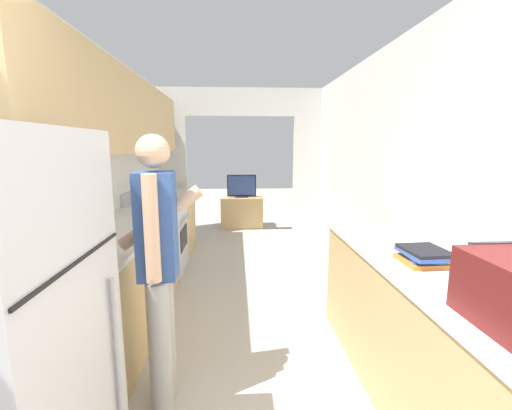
# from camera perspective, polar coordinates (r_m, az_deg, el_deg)

# --- Properties ---
(wall_left) EXTENTS (0.38, 7.62, 2.50)m
(wall_left) POSITION_cam_1_polar(r_m,az_deg,el_deg) (3.26, -25.61, 8.38)
(wall_left) COLOR silver
(wall_left) RESTS_ON ground_plane
(wall_right) EXTENTS (0.06, 7.62, 2.50)m
(wall_right) POSITION_cam_1_polar(r_m,az_deg,el_deg) (2.97, 26.06, 2.73)
(wall_right) COLOR silver
(wall_right) RESTS_ON ground_plane
(wall_far_with_doorway) EXTENTS (3.10, 0.06, 2.50)m
(wall_far_with_doorway) POSITION_cam_1_polar(r_m,az_deg,el_deg) (5.81, -2.63, 8.74)
(wall_far_with_doorway) COLOR silver
(wall_far_with_doorway) RESTS_ON ground_plane
(counter_left) EXTENTS (0.62, 4.02, 0.89)m
(counter_left) POSITION_cam_1_polar(r_m,az_deg,el_deg) (3.74, -18.54, -8.13)
(counter_left) COLOR tan
(counter_left) RESTS_ON ground_plane
(counter_right) EXTENTS (0.62, 2.32, 0.89)m
(counter_right) POSITION_cam_1_polar(r_m,az_deg,el_deg) (2.37, 27.10, -19.50)
(counter_right) COLOR tan
(counter_right) RESTS_ON ground_plane
(range_oven) EXTENTS (0.66, 0.74, 1.03)m
(range_oven) POSITION_cam_1_polar(r_m,az_deg,el_deg) (4.41, -15.99, -5.19)
(range_oven) COLOR #B7B7BC
(range_oven) RESTS_ON ground_plane
(person) EXTENTS (0.52, 0.38, 1.63)m
(person) POSITION_cam_1_polar(r_m,az_deg,el_deg) (2.09, -15.91, -9.88)
(person) COLOR #9E9E9E
(person) RESTS_ON ground_plane
(book_stack) EXTENTS (0.25, 0.29, 0.09)m
(book_stack) POSITION_cam_1_polar(r_m,az_deg,el_deg) (2.23, 25.95, -7.61)
(book_stack) COLOR #C67028
(book_stack) RESTS_ON counter_right
(tv_cabinet) EXTENTS (0.80, 0.42, 0.59)m
(tv_cabinet) POSITION_cam_1_polar(r_m,az_deg,el_deg) (6.64, -2.39, -1.18)
(tv_cabinet) COLOR tan
(tv_cabinet) RESTS_ON ground_plane
(television) EXTENTS (0.55, 0.16, 0.43)m
(television) POSITION_cam_1_polar(r_m,az_deg,el_deg) (6.52, -2.41, 3.14)
(television) COLOR black
(television) RESTS_ON tv_cabinet
(knife) EXTENTS (0.06, 0.31, 0.02)m
(knife) POSITION_cam_1_polar(r_m,az_deg,el_deg) (4.78, -14.97, 1.44)
(knife) COLOR #B7B7BC
(knife) RESTS_ON counter_left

